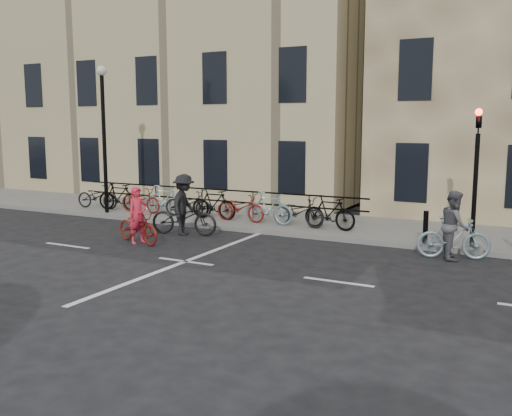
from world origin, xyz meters
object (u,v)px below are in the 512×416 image
at_px(traffic_light, 477,161).
at_px(cyclist_dark, 184,211).
at_px(cyclist_grey, 454,232).
at_px(cyclist_pink, 138,224).
at_px(lamp_post, 103,121).

relative_size(traffic_light, cyclist_dark, 1.76).
bearing_deg(cyclist_dark, traffic_light, -91.61).
height_order(cyclist_grey, cyclist_dark, cyclist_dark).
xyz_separation_m(cyclist_grey, cyclist_dark, (-7.85, -0.55, 0.03)).
bearing_deg(cyclist_pink, traffic_light, -53.36).
bearing_deg(cyclist_pink, lamp_post, 68.63).
relative_size(cyclist_pink, cyclist_grey, 1.03).
xyz_separation_m(cyclist_pink, cyclist_dark, (0.48, 1.61, 0.18)).
relative_size(cyclist_grey, cyclist_dark, 0.85).
bearing_deg(lamp_post, cyclist_pink, -38.23).
bearing_deg(lamp_post, cyclist_dark, -19.10).
xyz_separation_m(traffic_light, cyclist_grey, (-0.33, -0.96, -1.75)).
bearing_deg(cyclist_pink, cyclist_dark, 0.17).
distance_m(lamp_post, cyclist_dark, 5.51).
xyz_separation_m(traffic_light, cyclist_pink, (-8.67, -3.12, -1.89)).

